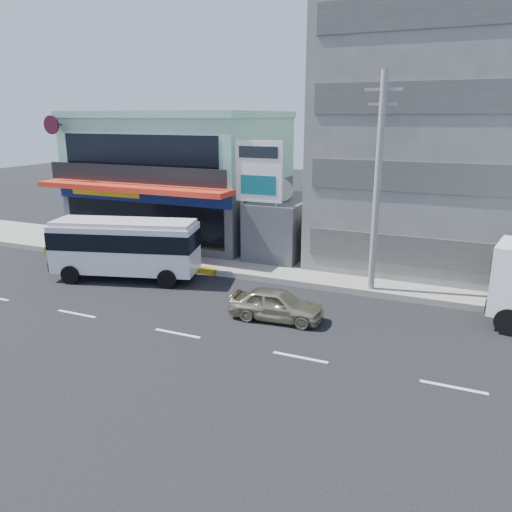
{
  "coord_description": "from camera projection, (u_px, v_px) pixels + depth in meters",
  "views": [
    {
      "loc": [
        9.84,
        -15.08,
        8.12
      ],
      "look_at": [
        1.5,
        4.2,
        2.2
      ],
      "focal_mm": 35.0,
      "sensor_mm": 36.0,
      "label": 1
    }
  ],
  "objects": [
    {
      "name": "utility_pole_near",
      "position": [
        377.0,
        185.0,
        22.13
      ],
      "size": [
        1.6,
        0.3,
        10.0
      ],
      "color": "#999993",
      "rests_on": "ground"
    },
    {
      "name": "motorcycle_rider",
      "position": [
        134.0,
        258.0,
        26.83
      ],
      "size": [
        1.88,
        0.96,
        2.3
      ],
      "color": "maroon",
      "rests_on": "ground"
    },
    {
      "name": "sidewalk",
      "position": [
        359.0,
        276.0,
        25.73
      ],
      "size": [
        70.0,
        5.0,
        0.3
      ],
      "primitive_type": "cube",
      "color": "gray",
      "rests_on": "ground"
    },
    {
      "name": "satellite_dish",
      "position": [
        279.0,
        200.0,
        28.03
      ],
      "size": [
        1.5,
        1.5,
        0.15
      ],
      "primitive_type": "cylinder",
      "color": "slate",
      "rests_on": "gap_structure"
    },
    {
      "name": "gap_structure",
      "position": [
        285.0,
        228.0,
        29.41
      ],
      "size": [
        3.0,
        6.0,
        3.5
      ],
      "primitive_type": "cube",
      "color": "#444348",
      "rests_on": "ground"
    },
    {
      "name": "concrete_building",
      "position": [
        480.0,
        137.0,
        26.82
      ],
      "size": [
        16.0,
        12.0,
        14.0
      ],
      "primitive_type": "cube",
      "color": "gray",
      "rests_on": "ground"
    },
    {
      "name": "ground",
      "position": [
        177.0,
        333.0,
        19.28
      ],
      "size": [
        120.0,
        120.0,
        0.0
      ],
      "primitive_type": "plane",
      "color": "black",
      "rests_on": "ground"
    },
    {
      "name": "minibus",
      "position": [
        125.0,
        244.0,
        25.3
      ],
      "size": [
        7.68,
        4.21,
        3.06
      ],
      "color": "silver",
      "rests_on": "ground"
    },
    {
      "name": "billboard",
      "position": [
        259.0,
        179.0,
        26.27
      ],
      "size": [
        2.6,
        0.18,
        6.9
      ],
      "color": "gray",
      "rests_on": "ground"
    },
    {
      "name": "sedan",
      "position": [
        276.0,
        304.0,
        20.47
      ],
      "size": [
        3.99,
        1.84,
        1.32
      ],
      "primitive_type": "imported",
      "rotation": [
        0.0,
        0.0,
        1.64
      ],
      "color": "#BEB891",
      "rests_on": "ground"
    },
    {
      "name": "shop_building",
      "position": [
        184.0,
        179.0,
        33.58
      ],
      "size": [
        12.4,
        11.7,
        8.0
      ],
      "color": "#444348",
      "rests_on": "ground"
    }
  ]
}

